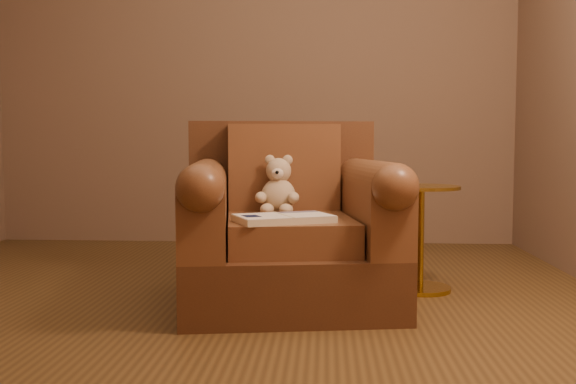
{
  "coord_description": "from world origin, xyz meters",
  "views": [
    {
      "loc": [
        0.57,
        -2.96,
        0.76
      ],
      "look_at": [
        0.39,
        0.01,
        0.54
      ],
      "focal_mm": 40.0,
      "sensor_mm": 36.0,
      "label": 1
    }
  ],
  "objects": [
    {
      "name": "floor",
      "position": [
        0.0,
        0.0,
        0.0
      ],
      "size": [
        4.0,
        4.0,
        0.0
      ],
      "primitive_type": "plane",
      "color": "brown",
      "rests_on": "ground"
    },
    {
      "name": "armchair",
      "position": [
        0.39,
        0.1,
        0.34
      ],
      "size": [
        1.11,
        1.07,
        0.89
      ],
      "rotation": [
        0.0,
        0.0,
        0.15
      ],
      "color": "#522F1B",
      "rests_on": "floor"
    },
    {
      "name": "teddy_bear",
      "position": [
        0.34,
        0.18,
        0.53
      ],
      "size": [
        0.22,
        0.24,
        0.3
      ],
      "rotation": [
        0.0,
        0.0,
        -0.02
      ],
      "color": "#C8AF8C",
      "rests_on": "armchair"
    },
    {
      "name": "guidebook",
      "position": [
        0.39,
        -0.18,
        0.44
      ],
      "size": [
        0.47,
        0.39,
        0.03
      ],
      "rotation": [
        0.0,
        0.0,
        0.43
      ],
      "color": "beige",
      "rests_on": "armchair"
    },
    {
      "name": "side_table",
      "position": [
        1.07,
        0.37,
        0.3
      ],
      "size": [
        0.39,
        0.39,
        0.55
      ],
      "color": "gold",
      "rests_on": "floor"
    }
  ]
}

